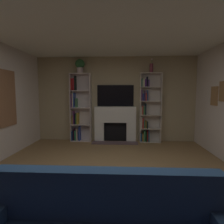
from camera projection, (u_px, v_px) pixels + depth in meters
name	position (u px, v px, depth m)	size (l,w,h in m)	color
ground_plane	(107.00, 189.00, 2.91)	(7.25, 7.25, 0.00)	olive
wall_back_accent	(115.00, 99.00, 5.82)	(4.94, 0.06, 2.57)	tan
ceiling	(107.00, 13.00, 2.65)	(4.94, 6.16, 0.06)	white
fireplace	(115.00, 123.00, 5.74)	(1.35, 0.52, 1.07)	white
tv	(115.00, 96.00, 5.74)	(1.10, 0.06, 0.64)	black
bookshelf_left	(79.00, 110.00, 5.79)	(0.62, 0.26, 2.06)	silver
bookshelf_right	(148.00, 109.00, 5.66)	(0.62, 0.26, 2.06)	beige
potted_plant	(80.00, 65.00, 5.60)	(0.27, 0.27, 0.41)	beige
vase_with_flowers	(151.00, 68.00, 5.48)	(0.10, 0.10, 0.41)	#843447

